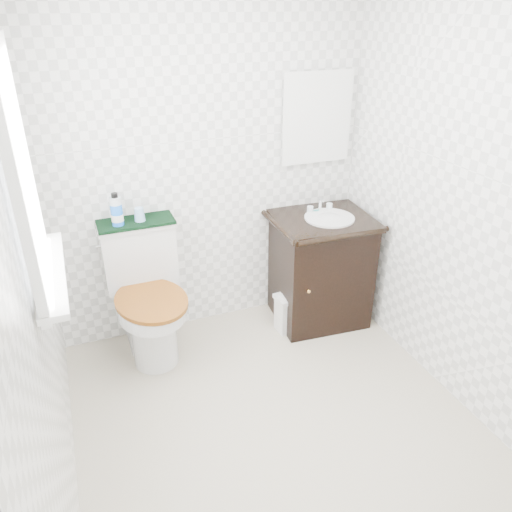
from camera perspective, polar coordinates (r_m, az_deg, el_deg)
floor at (r=3.02m, az=2.53°, el=-18.66°), size 2.40×2.40×0.00m
wall_back at (r=3.38m, az=-5.40°, el=10.38°), size 2.40×0.00×2.40m
wall_front at (r=1.49m, az=23.20°, el=-15.84°), size 2.40×0.00×2.40m
wall_left at (r=2.15m, az=-24.62°, el=-2.21°), size 0.00×2.40×2.40m
wall_right at (r=2.93m, az=23.27°, el=5.58°), size 0.00×2.40×2.40m
window at (r=2.26m, az=-25.50°, el=8.65°), size 0.02×0.70×0.90m
mirror at (r=3.58m, az=6.96°, el=15.39°), size 0.50×0.02×0.60m
toilet at (r=3.40m, az=-12.29°, el=-5.07°), size 0.51×0.69×0.90m
vanity at (r=3.68m, az=7.38°, el=-1.23°), size 0.71×0.62×0.92m
trash_bin at (r=3.66m, az=3.80°, el=-6.43°), size 0.21×0.17×0.29m
towel at (r=3.27m, az=-13.58°, el=3.80°), size 0.48×0.22×0.02m
mouthwash_bottle at (r=3.20m, az=-15.66°, el=5.01°), size 0.07×0.07×0.21m
cup at (r=3.25m, az=-13.18°, el=4.67°), size 0.07×0.07×0.09m
soap_bar at (r=3.60m, az=6.89°, el=5.14°), size 0.06×0.04×0.02m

